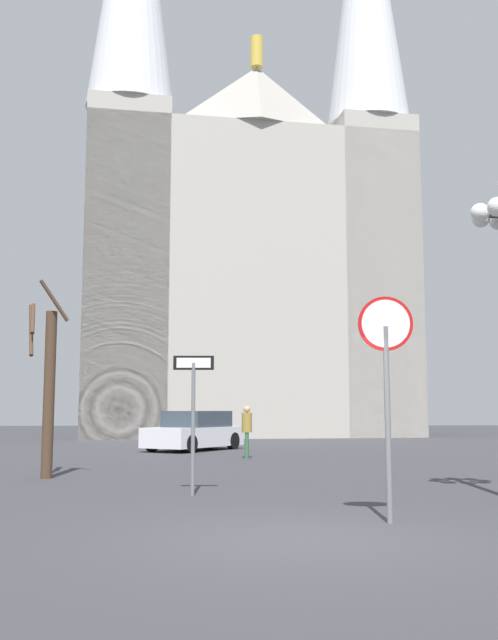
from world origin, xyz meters
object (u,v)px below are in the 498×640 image
Objects in this scene: cathedral at (247,225)px; one_way_arrow_sign at (193,405)px; pedestrian_walking at (247,427)px; bare_tree at (48,386)px; stop_sign at (386,363)px; parked_car_near_white at (195,432)px.

cathedral reaches higher than one_way_arrow_sign.
one_way_arrow_sign reaches higher than pedestrian_walking.
cathedral is 8.76× the size of bare_tree.
cathedral is at bearing 90.86° from stop_sign.
pedestrian_walking is at bearing 81.77° from one_way_arrow_sign.
bare_tree is at bearing -102.46° from cathedral.
parked_car_near_white is at bearing 74.63° from bare_tree.
one_way_arrow_sign is at bearing -45.26° from bare_tree.
bare_tree is 0.97× the size of parked_car_near_white.
bare_tree reaches higher than pedestrian_walking.
stop_sign is 1.24× the size of one_way_arrow_sign.
bare_tree reaches higher than one_way_arrow_sign.
pedestrian_walking is at bearing -69.59° from parked_car_near_white.
pedestrian_walking is (-1.34, 12.82, -1.16)m from stop_sign.
one_way_arrow_sign is 14.32m from parked_car_near_white.
pedestrian_walking is (-0.87, -19.14, -11.43)m from cathedral.
parked_car_near_white is 5.00m from pedestrian_walking.
one_way_arrow_sign is (-2.73, 3.22, -0.54)m from stop_sign.
parked_car_near_white is at bearing 110.41° from pedestrian_walking.
pedestrian_walking is at bearing -92.59° from cathedral.
bare_tree reaches higher than parked_car_near_white.
cathedral is 8.53× the size of parked_car_near_white.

